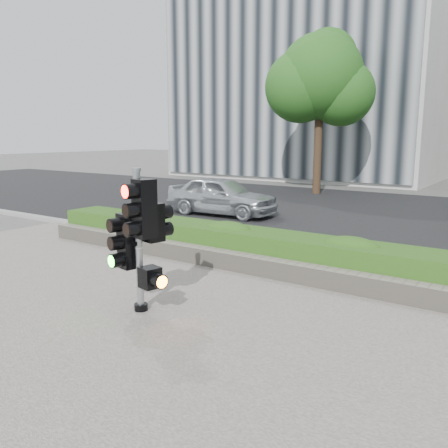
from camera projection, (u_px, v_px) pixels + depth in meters
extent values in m
plane|color=#51514C|center=(201.00, 305.00, 7.52)|extent=(120.00, 120.00, 0.00)
cube|color=#9E9389|center=(70.00, 366.00, 5.50)|extent=(16.00, 11.00, 0.03)
cube|color=black|center=(386.00, 217.00, 15.58)|extent=(60.00, 13.00, 0.02)
cube|color=gray|center=(292.00, 259.00, 10.05)|extent=(60.00, 0.25, 0.12)
cube|color=gray|center=(262.00, 266.00, 9.01)|extent=(12.00, 0.32, 0.34)
cube|color=#52902C|center=(278.00, 251.00, 9.51)|extent=(12.00, 1.00, 0.68)
cube|color=#B7B7B2|center=(310.00, 57.00, 29.73)|extent=(16.00, 9.00, 15.00)
cylinder|color=black|center=(318.00, 149.00, 21.36)|extent=(0.36, 0.36, 4.03)
sphere|color=#224915|center=(320.00, 76.00, 20.78)|extent=(3.74, 3.74, 3.74)
sphere|color=#224915|center=(342.00, 93.00, 20.72)|extent=(2.88, 2.88, 2.88)
sphere|color=#224915|center=(301.00, 87.00, 20.91)|extent=(3.17, 3.17, 3.17)
sphere|color=#224915|center=(328.00, 58.00, 21.20)|extent=(2.59, 2.59, 2.59)
cylinder|color=black|center=(141.00, 307.00, 7.20)|extent=(0.21, 0.21, 0.10)
cylinder|color=gray|center=(139.00, 243.00, 7.01)|extent=(0.11, 0.11, 2.11)
cylinder|color=gray|center=(136.00, 170.00, 6.81)|extent=(0.13, 0.13, 0.05)
cube|color=#FF1107|center=(145.00, 209.00, 6.72)|extent=(0.32, 0.32, 0.84)
cube|color=#14E51E|center=(129.00, 241.00, 7.17)|extent=(0.32, 0.32, 0.84)
cube|color=black|center=(153.00, 222.00, 7.10)|extent=(0.32, 0.32, 0.58)
cube|color=orange|center=(150.00, 277.00, 6.96)|extent=(0.32, 0.32, 0.31)
imported|color=silver|center=(221.00, 196.00, 15.78)|extent=(3.86, 1.71, 1.29)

